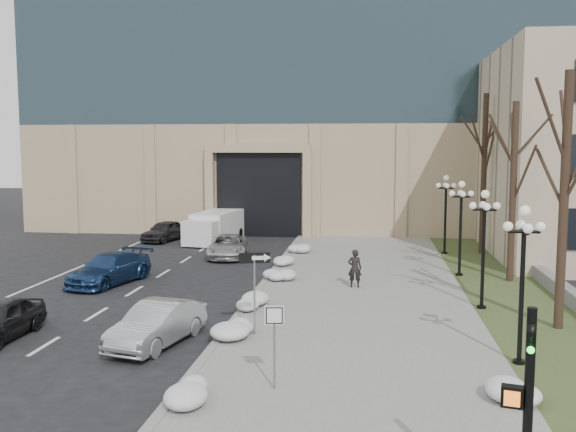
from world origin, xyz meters
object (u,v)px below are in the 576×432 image
Objects in this scene: car_b at (157,324)px; lamppost_b at (484,233)px; car_d at (228,246)px; one_way_sign at (260,268)px; lamppost_a at (523,264)px; car_c at (109,269)px; keep_sign at (274,329)px; traffic_signal at (525,429)px; lamppost_c at (461,215)px; lamppost_d at (446,204)px; box_truck at (215,227)px; car_e at (165,231)px; pedestrian at (355,268)px.

car_b is 0.89× the size of lamppost_b.
one_way_sign reaches higher than car_d.
lamppost_a is at bearing -62.23° from car_d.
keep_sign reaches higher than car_c.
lamppost_c is (1.89, 21.75, 1.12)m from traffic_signal.
lamppost_c is 6.50m from lamppost_d.
lamppost_d is at bearing 45.89° from car_c.
box_truck is 18.07m from lamppost_c.
car_e is 0.86× the size of lamppost_c.
pedestrian is 0.26× the size of box_truck.
lamppost_b is (6.81, 9.47, 1.35)m from keep_sign.
car_d is at bearing 98.49° from keep_sign.
box_truck is at bearing 145.72° from lamppost_c.
car_b is at bearing -120.71° from lamppost_d.
traffic_signal is 15.40m from lamppost_b.
box_truck is 1.37× the size of lamppost_d.
pedestrian is at bearing 15.41° from car_c.
lamppost_d is at bearing 99.36° from traffic_signal.
car_d is 10.71m from pedestrian.
traffic_signal reaches higher than car_e.
car_e is at bearing 111.86° from car_c.
lamppost_c reaches higher than traffic_signal.
car_d is at bearing 125.66° from traffic_signal.
traffic_signal is 0.83× the size of lamppost_a.
pedestrian is at bearing 117.83° from lamppost_a.
lamppost_c is at bearing 90.00° from lamppost_a.
traffic_signal reaches higher than one_way_sign.
car_d is 1.15× the size of car_e.
lamppost_b is (11.21, 5.87, 2.38)m from car_b.
keep_sign is at bearing 143.63° from traffic_signal.
car_b is 0.90× the size of car_d.
lamppost_a and lamppost_b have the same top height.
lamppost_a reaches higher than keep_sign.
car_b is 2.45× the size of pedestrian.
lamppost_b reaches higher than traffic_signal.
pedestrian is 8.42m from one_way_sign.
lamppost_b is 1.00× the size of lamppost_d.
pedestrian reaches higher than car_e.
traffic_signal is at bearing -49.34° from car_e.
lamppost_b is (1.89, 15.25, 1.12)m from traffic_signal.
car_c is at bearing 121.65° from one_way_sign.
lamppost_a reaches higher than traffic_signal.
lamppost_a is at bearing 91.00° from traffic_signal.
pedestrian is 0.59× the size of one_way_sign.
car_d is at bearing -169.51° from lamppost_d.
lamppost_c reaches higher than car_c.
car_e is 28.33m from keep_sign.
traffic_signal is at bearing -76.05° from car_d.
car_e is 0.86× the size of lamppost_d.
lamppost_a reaches higher than pedestrian.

